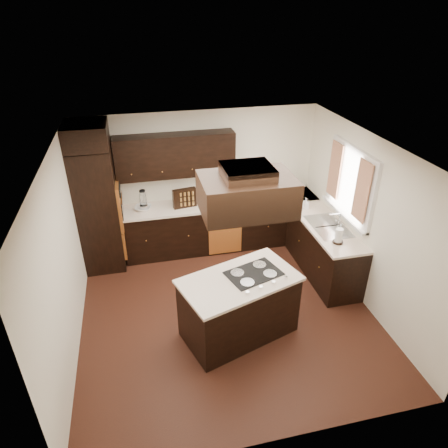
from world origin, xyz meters
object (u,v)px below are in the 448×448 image
(island, at_px, (239,307))
(oven_column, at_px, (99,209))
(range_hood, at_px, (247,194))
(spice_rack, at_px, (185,198))

(island, bearing_deg, oven_column, 112.15)
(oven_column, height_order, range_hood, range_hood)
(island, distance_m, range_hood, 1.72)
(spice_rack, bearing_deg, island, -89.33)
(island, xyz_separation_m, range_hood, (0.04, -0.08, 1.72))
(oven_column, distance_m, spice_rack, 1.44)
(island, relative_size, spice_rack, 3.61)
(oven_column, xyz_separation_m, spice_rack, (1.44, 0.05, 0.03))
(oven_column, bearing_deg, range_hood, -50.26)
(island, distance_m, spice_rack, 2.35)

